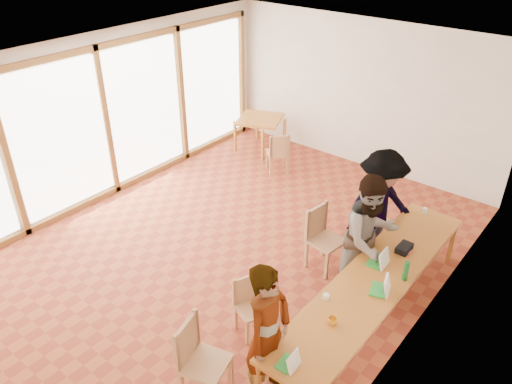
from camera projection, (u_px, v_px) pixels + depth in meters
ground at (231, 248)px, 8.06m from camera, size 8.00×8.00×0.00m
wall_back at (362, 95)px, 9.98m from camera, size 6.00×0.10×3.00m
wall_right at (425, 242)px, 5.67m from camera, size 0.10×8.00×3.00m
window_wall at (105, 118)px, 8.91m from camera, size 0.10×8.00×3.00m
ceiling at (225, 63)px, 6.53m from camera, size 6.00×8.00×0.04m
communal_table at (375, 281)px, 6.30m from camera, size 0.80×4.00×0.75m
side_table at (260, 122)px, 10.93m from camera, size 0.90×0.90×0.75m
chair_near at (196, 352)px, 5.41m from camera, size 0.58×0.58×0.54m
chair_mid at (249, 299)px, 6.33m from camera, size 0.49×0.49×0.43m
chair_far at (321, 231)px, 7.42m from camera, size 0.52×0.52×0.53m
chair_empty at (373, 211)px, 8.01m from camera, size 0.54×0.54×0.47m
chair_spare at (279, 150)px, 10.01m from camera, size 0.58×0.58×0.47m
person_near at (268, 334)px, 5.29m from camera, size 0.47×0.68×1.77m
person_mid at (370, 238)px, 6.71m from camera, size 1.02×1.12×1.86m
person_far at (379, 209)px, 7.32m from camera, size 1.09×1.39×1.88m
laptop_near at (290, 363)px, 5.06m from camera, size 0.21×0.24×0.19m
laptop_mid at (383, 288)px, 6.03m from camera, size 0.29×0.31×0.22m
laptop_far at (380, 261)px, 6.48m from camera, size 0.25×0.28×0.23m
yellow_mug at (332, 321)px, 5.58m from camera, size 0.14×0.14×0.09m
green_bottle at (406, 271)px, 6.18m from camera, size 0.07×0.07×0.28m
clear_glass at (425, 211)px, 7.56m from camera, size 0.07×0.07×0.09m
condiment_cup at (326, 297)px, 5.94m from camera, size 0.08×0.08×0.06m
pink_phone at (409, 252)px, 6.74m from camera, size 0.05×0.10×0.01m
black_pouch at (404, 248)px, 6.75m from camera, size 0.16×0.26×0.09m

